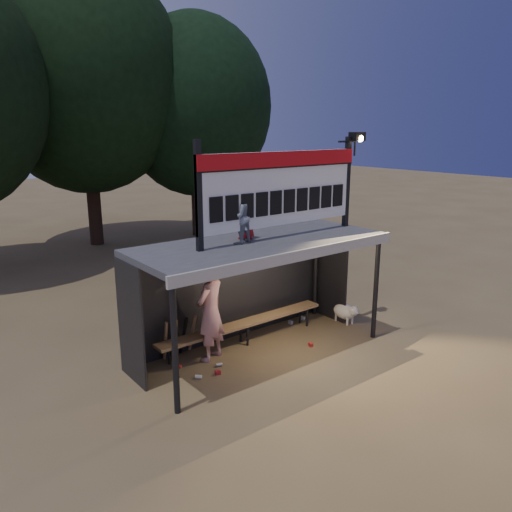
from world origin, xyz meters
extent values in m
plane|color=brown|center=(0.00, 0.00, 0.00)|extent=(80.00, 80.00, 0.00)
imported|color=silver|center=(-0.92, 0.39, 0.98)|extent=(0.84, 0.71, 1.96)
imported|color=gray|center=(-0.46, 0.06, 2.82)|extent=(0.56, 0.49, 1.00)
imported|color=#B21B1F|center=(-0.15, 0.27, 2.74)|extent=(0.43, 0.30, 0.85)
cube|color=#404042|center=(0.00, 0.00, 2.26)|extent=(5.00, 2.00, 0.12)
cube|color=beige|center=(0.00, -1.02, 2.22)|extent=(5.10, 0.06, 0.20)
cylinder|color=black|center=(-2.40, -0.90, 1.10)|extent=(0.10, 0.10, 2.20)
cylinder|color=black|center=(2.40, -0.90, 1.10)|extent=(0.10, 0.10, 2.20)
cylinder|color=black|center=(-2.40, 0.90, 1.10)|extent=(0.10, 0.10, 2.20)
cylinder|color=black|center=(2.40, 0.90, 1.10)|extent=(0.10, 0.10, 2.20)
cube|color=black|center=(0.00, 1.00, 1.10)|extent=(5.00, 0.04, 2.20)
cube|color=black|center=(-2.50, 0.50, 1.10)|extent=(0.04, 1.00, 2.20)
cube|color=black|center=(2.50, 0.50, 1.10)|extent=(0.04, 1.00, 2.20)
cylinder|color=black|center=(0.00, 1.00, 2.15)|extent=(5.00, 0.06, 0.06)
cube|color=black|center=(-1.35, 0.00, 3.27)|extent=(0.10, 0.10, 1.90)
cube|color=black|center=(2.35, 0.00, 3.27)|extent=(0.10, 0.10, 1.90)
cube|color=white|center=(0.50, 0.00, 3.27)|extent=(3.80, 0.08, 1.40)
cube|color=red|center=(0.50, -0.05, 3.83)|extent=(3.80, 0.04, 0.28)
cube|color=black|center=(0.50, -0.06, 3.68)|extent=(3.80, 0.02, 0.03)
cube|color=black|center=(-1.03, -0.05, 3.02)|extent=(0.27, 0.03, 0.45)
cube|color=black|center=(-0.69, -0.05, 3.02)|extent=(0.27, 0.03, 0.45)
cube|color=black|center=(-0.35, -0.05, 3.02)|extent=(0.27, 0.03, 0.45)
cube|color=black|center=(-0.01, -0.05, 3.02)|extent=(0.27, 0.03, 0.45)
cube|color=black|center=(0.33, -0.05, 3.02)|extent=(0.27, 0.03, 0.45)
cube|color=black|center=(0.67, -0.05, 3.02)|extent=(0.27, 0.03, 0.45)
cube|color=black|center=(1.01, -0.05, 3.02)|extent=(0.27, 0.03, 0.45)
cube|color=black|center=(1.35, -0.05, 3.02)|extent=(0.27, 0.03, 0.45)
cube|color=black|center=(1.69, -0.05, 3.02)|extent=(0.27, 0.03, 0.45)
cube|color=black|center=(2.03, -0.05, 3.02)|extent=(0.27, 0.03, 0.45)
cylinder|color=black|center=(2.30, 0.00, 4.12)|extent=(0.50, 0.04, 0.04)
cylinder|color=black|center=(2.55, 0.00, 3.97)|extent=(0.04, 0.04, 0.30)
cube|color=black|center=(2.55, -0.05, 4.22)|extent=(0.30, 0.22, 0.18)
sphere|color=#FFD88C|center=(2.55, -0.14, 4.18)|extent=(0.14, 0.14, 0.14)
cube|color=olive|center=(0.00, 0.55, 0.45)|extent=(4.00, 0.35, 0.06)
cylinder|color=black|center=(-1.70, 0.43, 0.23)|extent=(0.05, 0.05, 0.45)
cylinder|color=black|center=(-1.70, 0.67, 0.23)|extent=(0.05, 0.05, 0.45)
cylinder|color=black|center=(0.00, 0.43, 0.23)|extent=(0.05, 0.05, 0.45)
cylinder|color=black|center=(0.00, 0.67, 0.23)|extent=(0.05, 0.05, 0.45)
cylinder|color=black|center=(1.70, 0.43, 0.23)|extent=(0.05, 0.05, 0.45)
cylinder|color=black|center=(1.70, 0.67, 0.23)|extent=(0.05, 0.05, 0.45)
cylinder|color=black|center=(1.00, 11.50, 2.09)|extent=(0.50, 0.50, 4.18)
ellipsoid|color=black|center=(1.00, 11.50, 6.18)|extent=(7.22, 7.22, 8.36)
cylinder|color=black|center=(5.00, 10.50, 1.76)|extent=(0.50, 0.50, 3.52)
ellipsoid|color=black|center=(5.00, 10.50, 5.20)|extent=(6.08, 6.08, 7.04)
ellipsoid|color=silver|center=(2.54, 0.06, 0.27)|extent=(0.36, 0.58, 0.36)
sphere|color=white|center=(2.54, -0.22, 0.36)|extent=(0.22, 0.22, 0.22)
cone|color=#ECE2C8|center=(2.54, -0.32, 0.34)|extent=(0.10, 0.10, 0.10)
cone|color=beige|center=(2.49, -0.24, 0.46)|extent=(0.06, 0.06, 0.07)
cone|color=beige|center=(2.59, -0.24, 0.46)|extent=(0.06, 0.06, 0.07)
cylinder|color=silver|center=(2.46, -0.12, 0.09)|extent=(0.05, 0.05, 0.18)
cylinder|color=white|center=(2.62, -0.12, 0.09)|extent=(0.05, 0.05, 0.18)
cylinder|color=beige|center=(2.46, 0.24, 0.09)|extent=(0.05, 0.05, 0.18)
cylinder|color=silver|center=(2.62, 0.24, 0.09)|extent=(0.05, 0.05, 0.18)
cylinder|color=beige|center=(2.54, 0.36, 0.34)|extent=(0.04, 0.16, 0.14)
cylinder|color=olive|center=(-1.68, 0.82, 0.43)|extent=(0.09, 0.27, 0.84)
cylinder|color=#A17D4B|center=(-1.48, 0.82, 0.43)|extent=(0.08, 0.30, 0.83)
cylinder|color=black|center=(-1.28, 0.82, 0.43)|extent=(0.09, 0.33, 0.83)
cylinder|color=#9C7048|center=(-1.08, 0.82, 0.43)|extent=(0.07, 0.35, 0.82)
cube|color=maroon|center=(-1.19, -0.24, 0.04)|extent=(0.11, 0.09, 0.08)
cylinder|color=#A2A2A7|center=(-1.00, 0.01, 0.04)|extent=(0.13, 0.09, 0.07)
cube|color=silver|center=(1.89, 0.77, 0.04)|extent=(0.09, 0.11, 0.08)
cylinder|color=#B0291E|center=(-1.63, 0.44, 0.04)|extent=(0.11, 0.14, 0.07)
cube|color=#A6A6AB|center=(1.49, 0.75, 0.04)|extent=(0.07, 0.10, 0.08)
cylinder|color=silver|center=(-1.55, -0.15, 0.04)|extent=(0.13, 0.13, 0.07)
cube|color=red|center=(1.00, -0.42, 0.04)|extent=(0.10, 0.12, 0.08)
camera|label=1|loc=(-5.76, -7.25, 4.41)|focal=35.00mm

